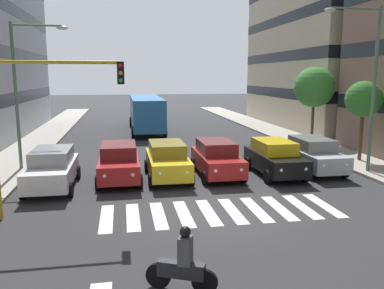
{
  "coord_description": "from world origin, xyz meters",
  "views": [
    {
      "loc": [
        3.41,
        13.37,
        4.88
      ],
      "look_at": [
        0.38,
        -3.84,
        1.82
      ],
      "focal_mm": 37.14,
      "sensor_mm": 36.0,
      "label": 1
    }
  ],
  "objects_px": {
    "car_5": "(52,168)",
    "street_lamp_right": "(24,81)",
    "motorcycle_with_rider": "(182,265)",
    "street_tree_1": "(364,100)",
    "car_3": "(167,160)",
    "bus_behind_traffic": "(146,110)",
    "car_1": "(275,157)",
    "car_4": "(119,162)",
    "street_lamp_left": "(367,74)",
    "car_0": "(313,154)",
    "street_tree_2": "(314,87)",
    "car_2": "(217,158)",
    "traffic_light_gantry": "(32,111)"
  },
  "relations": [
    {
      "from": "car_5",
      "to": "street_lamp_right",
      "type": "height_order",
      "value": "street_lamp_right"
    },
    {
      "from": "motorcycle_with_rider",
      "to": "street_tree_1",
      "type": "bearing_deg",
      "value": -135.43
    },
    {
      "from": "car_5",
      "to": "car_3",
      "type": "bearing_deg",
      "value": -170.92
    },
    {
      "from": "bus_behind_traffic",
      "to": "motorcycle_with_rider",
      "type": "bearing_deg",
      "value": 88.25
    },
    {
      "from": "car_1",
      "to": "car_4",
      "type": "xyz_separation_m",
      "value": [
        7.55,
        -0.29,
        0.0
      ]
    },
    {
      "from": "bus_behind_traffic",
      "to": "street_lamp_left",
      "type": "xyz_separation_m",
      "value": [
        -9.56,
        17.24,
        3.07
      ]
    },
    {
      "from": "car_0",
      "to": "bus_behind_traffic",
      "type": "relative_size",
      "value": 0.42
    },
    {
      "from": "motorcycle_with_rider",
      "to": "street_tree_1",
      "type": "xyz_separation_m",
      "value": [
        -11.93,
        -11.75,
        2.9
      ]
    },
    {
      "from": "car_3",
      "to": "car_5",
      "type": "xyz_separation_m",
      "value": [
        5.13,
        0.82,
        0.0
      ]
    },
    {
      "from": "street_tree_2",
      "to": "motorcycle_with_rider",
      "type": "bearing_deg",
      "value": 55.88
    },
    {
      "from": "car_4",
      "to": "street_tree_1",
      "type": "height_order",
      "value": "street_tree_1"
    },
    {
      "from": "car_4",
      "to": "street_lamp_left",
      "type": "bearing_deg",
      "value": 175.87
    },
    {
      "from": "car_0",
      "to": "motorcycle_with_rider",
      "type": "bearing_deg",
      "value": 50.95
    },
    {
      "from": "street_tree_2",
      "to": "car_1",
      "type": "bearing_deg",
      "value": 53.11
    },
    {
      "from": "car_2",
      "to": "car_3",
      "type": "height_order",
      "value": "same"
    },
    {
      "from": "car_3",
      "to": "car_5",
      "type": "relative_size",
      "value": 1.0
    },
    {
      "from": "car_4",
      "to": "bus_behind_traffic",
      "type": "bearing_deg",
      "value": -97.9
    },
    {
      "from": "traffic_light_gantry",
      "to": "bus_behind_traffic",
      "type": "bearing_deg",
      "value": -103.5
    },
    {
      "from": "car_5",
      "to": "street_lamp_left",
      "type": "xyz_separation_m",
      "value": [
        -14.69,
        0.04,
        4.05
      ]
    },
    {
      "from": "car_4",
      "to": "street_tree_1",
      "type": "bearing_deg",
      "value": -173.04
    },
    {
      "from": "car_1",
      "to": "car_2",
      "type": "relative_size",
      "value": 1.0
    },
    {
      "from": "street_tree_2",
      "to": "car_4",
      "type": "bearing_deg",
      "value": 29.39
    },
    {
      "from": "car_5",
      "to": "traffic_light_gantry",
      "type": "relative_size",
      "value": 0.81
    },
    {
      "from": "street_tree_1",
      "to": "street_lamp_right",
      "type": "bearing_deg",
      "value": -3.79
    },
    {
      "from": "motorcycle_with_rider",
      "to": "street_lamp_left",
      "type": "relative_size",
      "value": 0.2
    },
    {
      "from": "car_0",
      "to": "car_2",
      "type": "height_order",
      "value": "same"
    },
    {
      "from": "car_0",
      "to": "street_tree_2",
      "type": "xyz_separation_m",
      "value": [
        -3.68,
        -7.46,
        3.15
      ]
    },
    {
      "from": "car_1",
      "to": "street_tree_1",
      "type": "xyz_separation_m",
      "value": [
        -5.85,
        -1.92,
        2.66
      ]
    },
    {
      "from": "car_0",
      "to": "bus_behind_traffic",
      "type": "bearing_deg",
      "value": -65.27
    },
    {
      "from": "street_lamp_right",
      "to": "car_2",
      "type": "bearing_deg",
      "value": 163.39
    },
    {
      "from": "car_3",
      "to": "motorcycle_with_rider",
      "type": "xyz_separation_m",
      "value": [
        0.81,
        10.13,
        -0.24
      ]
    },
    {
      "from": "car_5",
      "to": "traffic_light_gantry",
      "type": "bearing_deg",
      "value": 91.76
    },
    {
      "from": "motorcycle_with_rider",
      "to": "street_lamp_right",
      "type": "distance_m",
      "value": 14.82
    },
    {
      "from": "traffic_light_gantry",
      "to": "street_tree_2",
      "type": "distance_m",
      "value": 20.2
    },
    {
      "from": "car_1",
      "to": "street_tree_2",
      "type": "xyz_separation_m",
      "value": [
        -5.9,
        -7.87,
        3.15
      ]
    },
    {
      "from": "bus_behind_traffic",
      "to": "motorcycle_with_rider",
      "type": "distance_m",
      "value": 26.54
    },
    {
      "from": "motorcycle_with_rider",
      "to": "car_1",
      "type": "bearing_deg",
      "value": -121.76
    },
    {
      "from": "traffic_light_gantry",
      "to": "street_lamp_right",
      "type": "xyz_separation_m",
      "value": [
        1.83,
        -7.31,
        0.88
      ]
    },
    {
      "from": "car_5",
      "to": "street_lamp_right",
      "type": "relative_size",
      "value": 0.61
    },
    {
      "from": "car_4",
      "to": "bus_behind_traffic",
      "type": "height_order",
      "value": "bus_behind_traffic"
    },
    {
      "from": "car_5",
      "to": "street_tree_2",
      "type": "height_order",
      "value": "street_tree_2"
    },
    {
      "from": "motorcycle_with_rider",
      "to": "street_tree_2",
      "type": "relative_size",
      "value": 0.3
    },
    {
      "from": "bus_behind_traffic",
      "to": "car_1",
      "type": "bearing_deg",
      "value": 107.55
    },
    {
      "from": "car_3",
      "to": "car_5",
      "type": "height_order",
      "value": "same"
    },
    {
      "from": "bus_behind_traffic",
      "to": "street_tree_2",
      "type": "height_order",
      "value": "street_tree_2"
    },
    {
      "from": "car_3",
      "to": "street_tree_2",
      "type": "relative_size",
      "value": 0.84
    },
    {
      "from": "car_2",
      "to": "street_lamp_right",
      "type": "relative_size",
      "value": 0.61
    },
    {
      "from": "bus_behind_traffic",
      "to": "street_tree_1",
      "type": "xyz_separation_m",
      "value": [
        -11.12,
        14.75,
        1.69
      ]
    },
    {
      "from": "traffic_light_gantry",
      "to": "street_tree_2",
      "type": "relative_size",
      "value": 1.04
    },
    {
      "from": "car_2",
      "to": "street_lamp_left",
      "type": "bearing_deg",
      "value": 172.72
    }
  ]
}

